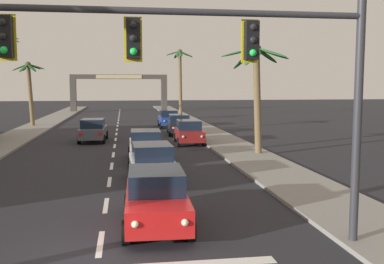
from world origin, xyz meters
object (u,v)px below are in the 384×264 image
traffic_signal_mast (206,58)px  sedan_third_in_queue (152,163)px  sedan_lead_at_stop_bar (156,198)px  sedan_oncoming_far (93,130)px  sedan_parked_far_kerb (169,118)px  sedan_parked_mid_kerb (189,132)px  sedan_fifth_in_queue (146,145)px  palm_right_farthest (180,71)px  palm_right_second (257,77)px  sedan_parked_nearest_kerb (179,124)px  town_gateway_arch (119,87)px  palm_left_farthest (30,84)px

traffic_signal_mast → sedan_third_in_queue: traffic_signal_mast is taller
sedan_lead_at_stop_bar → sedan_oncoming_far: bearing=98.8°
sedan_parked_far_kerb → sedan_parked_mid_kerb: bearing=-89.3°
sedan_fifth_in_queue → sedan_oncoming_far: same height
sedan_fifth_in_queue → palm_right_farthest: (5.81, 30.93, 5.06)m
traffic_signal_mast → sedan_parked_far_kerb: bearing=85.9°
sedan_oncoming_far → palm_right_second: bearing=-39.0°
sedan_oncoming_far → palm_right_farthest: size_ratio=0.52×
sedan_fifth_in_queue → palm_right_second: (6.59, 0.88, 3.79)m
traffic_signal_mast → palm_right_second: size_ratio=1.74×
palm_right_second → sedan_parked_nearest_kerb: bearing=104.9°
sedan_parked_mid_kerb → palm_right_farthest: bearing=84.3°
sedan_fifth_in_queue → palm_right_second: size_ratio=0.68×
sedan_lead_at_stop_bar → town_gateway_arch: size_ratio=0.30×
traffic_signal_mast → palm_left_farthest: 37.54m
sedan_third_in_queue → sedan_parked_mid_kerb: bearing=74.8°
town_gateway_arch → sedan_fifth_in_queue: bearing=-87.7°
sedan_parked_mid_kerb → palm_right_second: 7.59m
traffic_signal_mast → palm_right_second: traffic_signal_mast is taller
sedan_parked_nearest_kerb → sedan_parked_far_kerb: same height
sedan_third_in_queue → sedan_oncoming_far: (-3.44, 14.83, 0.00)m
sedan_third_in_queue → palm_right_farthest: 37.55m
sedan_parked_nearest_kerb → sedan_parked_far_kerb: (-0.20, 6.75, 0.00)m
sedan_third_in_queue → sedan_fifth_in_queue: 5.81m
traffic_signal_mast → sedan_fifth_in_queue: size_ratio=2.56×
sedan_parked_far_kerb → palm_right_farthest: size_ratio=0.52×
palm_right_second → palm_left_farthest: bearing=129.0°
traffic_signal_mast → sedan_oncoming_far: (-4.23, 23.04, -3.97)m
sedan_lead_at_stop_bar → palm_right_second: bearing=61.3°
palm_right_second → palm_right_farthest: (-0.78, 30.05, 1.27)m
sedan_parked_nearest_kerb → palm_right_second: palm_right_second is taller
town_gateway_arch → sedan_parked_far_kerb: bearing=-79.2°
sedan_lead_at_stop_bar → sedan_parked_nearest_kerb: size_ratio=1.00×
sedan_parked_nearest_kerb → palm_right_second: size_ratio=0.69×
sedan_parked_far_kerb → palm_right_farthest: palm_right_farthest is taller
traffic_signal_mast → sedan_third_in_queue: bearing=95.5°
traffic_signal_mast → sedan_parked_mid_kerb: size_ratio=2.54×
sedan_parked_mid_kerb → traffic_signal_mast: bearing=-97.2°
sedan_fifth_in_queue → palm_right_farthest: size_ratio=0.52×
sedan_lead_at_stop_bar → sedan_third_in_queue: same height
palm_right_second → palm_right_farthest: size_ratio=0.77×
palm_right_farthest → sedan_third_in_queue: bearing=-99.0°
sedan_parked_mid_kerb → palm_right_second: (3.21, -5.74, 3.79)m
sedan_fifth_in_queue → palm_right_second: 7.65m
palm_left_farthest → sedan_parked_mid_kerb: bearing=-47.8°
palm_left_farthest → palm_right_second: size_ratio=0.99×
sedan_parked_nearest_kerb → traffic_signal_mast: bearing=-95.6°
sedan_oncoming_far → town_gateway_arch: bearing=87.5°
sedan_oncoming_far → sedan_parked_mid_kerb: 7.23m
palm_right_second → town_gateway_arch: size_ratio=0.44×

